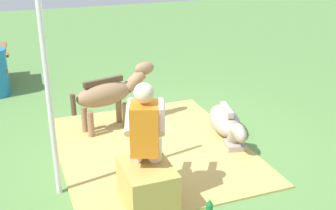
% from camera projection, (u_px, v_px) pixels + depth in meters
% --- Properties ---
extents(ground_plane, '(24.00, 24.00, 0.00)m').
position_uv_depth(ground_plane, '(169.00, 146.00, 5.81)').
color(ground_plane, '#568442').
extents(hay_patch, '(2.90, 2.41, 0.02)m').
position_uv_depth(hay_patch, '(153.00, 149.00, 5.71)').
color(hay_patch, tan).
rests_on(hay_patch, ground).
extents(hay_bale, '(0.66, 0.50, 0.48)m').
position_uv_depth(hay_bale, '(147.00, 186.00, 4.47)').
color(hay_bale, tan).
rests_on(hay_bale, ground).
extents(person_seated, '(0.72, 0.56, 1.36)m').
position_uv_depth(person_seated, '(145.00, 135.00, 4.42)').
color(person_seated, beige).
rests_on(person_seated, ground).
extents(pony_standing, '(0.55, 1.32, 0.92)m').
position_uv_depth(pony_standing, '(110.00, 93.00, 6.11)').
color(pony_standing, '#8C6B4C').
rests_on(pony_standing, ground).
extents(pony_lying, '(1.36, 0.58, 0.42)m').
position_uv_depth(pony_lying, '(226.00, 123.00, 6.06)').
color(pony_lying, gray).
rests_on(pony_lying, ground).
extents(soda_bottle, '(0.07, 0.07, 0.25)m').
position_uv_depth(soda_bottle, '(209.00, 210.00, 4.27)').
color(soda_bottle, '#197233').
rests_on(soda_bottle, ground).
extents(tent_pole_left, '(0.06, 0.06, 2.54)m').
position_uv_depth(tent_pole_left, '(48.00, 85.00, 4.30)').
color(tent_pole_left, silver).
rests_on(tent_pole_left, ground).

